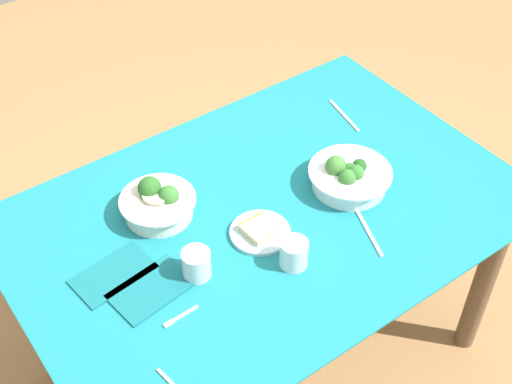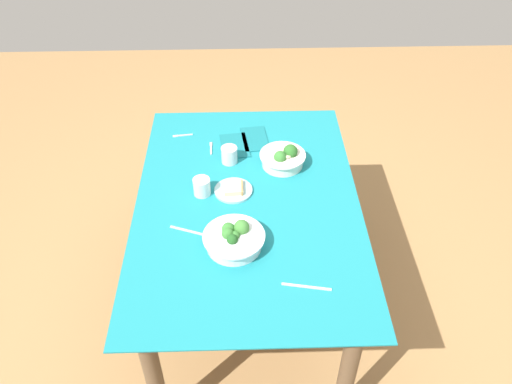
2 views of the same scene
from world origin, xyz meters
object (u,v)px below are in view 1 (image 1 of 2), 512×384
at_px(table_knife_left, 344,115).
at_px(table_knife_right, 368,232).
at_px(water_glass_center, 196,264).
at_px(bread_side_plate, 260,231).
at_px(fork_by_far_bowl, 179,317).
at_px(water_glass_side, 294,253).
at_px(broccoli_bowl_far, 349,177).
at_px(broccoli_bowl_near, 158,203).
at_px(napkin_folded_upper, 113,274).
at_px(napkin_folded_lower, 151,289).

bearing_deg(table_knife_left, table_knife_right, 156.53).
bearing_deg(water_glass_center, bread_side_plate, -174.82).
xyz_separation_m(table_knife_left, table_knife_right, (0.30, 0.44, 0.00)).
bearing_deg(fork_by_far_bowl, water_glass_side, 173.51).
bearing_deg(broccoli_bowl_far, broccoli_bowl_near, -24.22).
distance_m(broccoli_bowl_near, fork_by_far_bowl, 0.38).
relative_size(broccoli_bowl_near, napkin_folded_upper, 1.04).
distance_m(napkin_folded_upper, napkin_folded_lower, 0.12).
relative_size(napkin_folded_upper, napkin_folded_lower, 1.02).
xyz_separation_m(broccoli_bowl_near, bread_side_plate, (-0.19, 0.24, -0.03)).
bearing_deg(broccoli_bowl_far, water_glass_side, 24.14).
bearing_deg(water_glass_center, napkin_folded_lower, -11.06).
relative_size(bread_side_plate, fork_by_far_bowl, 1.69).
xyz_separation_m(water_glass_center, napkin_folded_upper, (0.18, -0.13, -0.04)).
distance_m(table_knife_right, napkin_folded_lower, 0.62).
bearing_deg(napkin_folded_upper, water_glass_side, 148.96).
bearing_deg(table_knife_left, broccoli_bowl_far, 151.14).
relative_size(water_glass_side, napkin_folded_upper, 0.38).
distance_m(water_glass_side, napkin_folded_lower, 0.38).
xyz_separation_m(broccoli_bowl_near, water_glass_side, (-0.20, 0.38, -0.00)).
height_order(broccoli_bowl_near, bread_side_plate, broccoli_bowl_near).
relative_size(broccoli_bowl_far, napkin_folded_upper, 1.18).
distance_m(water_glass_center, napkin_folded_lower, 0.13).
xyz_separation_m(water_glass_side, table_knife_right, (-0.24, 0.03, -0.04)).
bearing_deg(napkin_folded_upper, table_knife_right, 156.72).
relative_size(water_glass_side, table_knife_left, 0.43).
distance_m(broccoli_bowl_near, water_glass_side, 0.42).
relative_size(table_knife_left, table_knife_right, 0.97).
distance_m(water_glass_side, table_knife_left, 0.68).
distance_m(broccoli_bowl_near, bread_side_plate, 0.30).
height_order(bread_side_plate, fork_by_far_bowl, bread_side_plate).
height_order(water_glass_center, table_knife_right, water_glass_center).
relative_size(bread_side_plate, napkin_folded_lower, 0.83).
bearing_deg(napkin_folded_upper, water_glass_center, 145.04).
height_order(bread_side_plate, table_knife_right, bread_side_plate).
bearing_deg(broccoli_bowl_near, fork_by_far_bowl, 67.49).
xyz_separation_m(water_glass_center, water_glass_side, (-0.23, 0.12, -0.00)).
relative_size(broccoli_bowl_near, napkin_folded_lower, 1.05).
height_order(bread_side_plate, water_glass_side, water_glass_side).
bearing_deg(bread_side_plate, napkin_folded_upper, -14.92).
distance_m(broccoli_bowl_far, bread_side_plate, 0.33).
height_order(table_knife_left, napkin_folded_upper, napkin_folded_upper).
xyz_separation_m(broccoli_bowl_far, water_glass_center, (0.55, 0.02, 0.00)).
bearing_deg(table_knife_left, water_glass_side, 137.73).
xyz_separation_m(broccoli_bowl_near, fork_by_far_bowl, (0.14, 0.35, -0.04)).
xyz_separation_m(broccoli_bowl_far, fork_by_far_bowl, (0.66, 0.12, -0.03)).
relative_size(broccoli_bowl_near, table_knife_right, 1.14).
bearing_deg(napkin_folded_lower, table_knife_right, 163.36).
bearing_deg(broccoli_bowl_far, table_knife_right, 65.80).
height_order(broccoli_bowl_near, napkin_folded_upper, broccoli_bowl_near).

